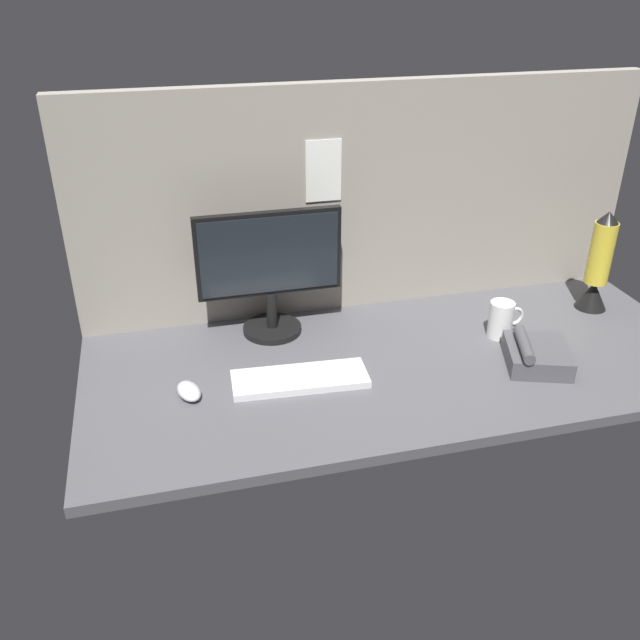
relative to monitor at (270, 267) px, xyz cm
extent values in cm
cube|color=#515156|center=(33.01, -25.12, -22.96)|extent=(180.00, 80.00, 3.00)
cube|color=gray|center=(33.01, 12.38, 14.19)|extent=(180.00, 5.00, 71.30)
cube|color=white|center=(18.90, 9.58, 24.95)|extent=(10.89, 0.40, 18.50)
cylinder|color=black|center=(0.00, -0.62, -20.56)|extent=(18.00, 18.00, 1.80)
cylinder|color=black|center=(0.00, -0.62, -14.16)|extent=(3.20, 3.20, 11.00)
cube|color=black|center=(0.00, 0.38, 4.19)|extent=(43.32, 2.40, 25.70)
cube|color=black|center=(0.00, -1.02, 4.19)|extent=(40.92, 0.60, 23.30)
cube|color=silver|center=(2.06, -30.39, -20.46)|extent=(37.78, 15.43, 2.00)
ellipsoid|color=silver|center=(-27.82, -29.94, -19.76)|extent=(8.05, 10.78, 3.40)
cylinder|color=white|center=(66.64, -20.48, -15.76)|extent=(7.35, 7.35, 11.40)
torus|color=white|center=(71.12, -20.48, -15.19)|extent=(6.02, 1.00, 6.02)
cone|color=black|center=(104.93, -10.47, -16.84)|extent=(10.16, 10.16, 9.24)
cylinder|color=gold|center=(104.93, -10.47, -2.06)|extent=(7.39, 7.39, 20.32)
cone|color=black|center=(104.93, -10.47, 9.95)|extent=(6.65, 6.65, 3.69)
cube|color=#4C4C51|center=(69.34, -37.92, -18.66)|extent=(22.31, 23.54, 5.60)
cylinder|color=#4C4C51|center=(64.66, -37.92, -14.26)|extent=(8.65, 17.20, 3.20)
camera|label=1|loc=(-30.76, -182.26, 81.80)|focal=38.16mm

